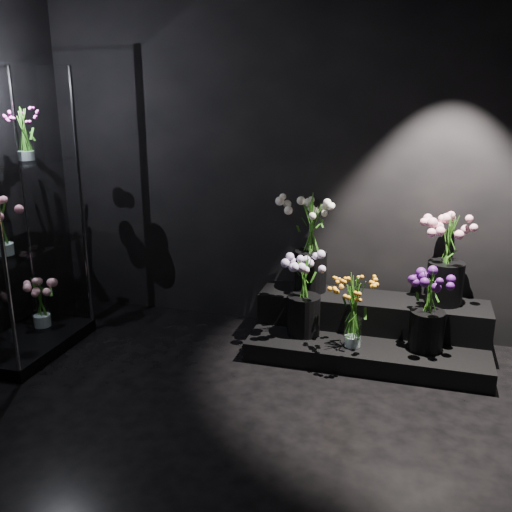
% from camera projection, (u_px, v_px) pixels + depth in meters
% --- Properties ---
extents(floor, '(4.00, 4.00, 0.00)m').
position_uv_depth(floor, '(184.00, 455.00, 3.20)').
color(floor, black).
rests_on(floor, ground).
extents(wall_back, '(4.00, 0.00, 4.00)m').
position_uv_depth(wall_back, '(275.00, 161.00, 4.63)').
color(wall_back, black).
rests_on(wall_back, floor).
extents(display_riser, '(1.77, 0.79, 0.39)m').
position_uv_depth(display_riser, '(369.00, 330.00, 4.43)').
color(display_riser, black).
rests_on(display_riser, floor).
extents(display_case, '(0.58, 0.97, 2.13)m').
position_uv_depth(display_case, '(14.00, 217.00, 4.17)').
color(display_case, black).
rests_on(display_case, floor).
extents(bouquet_orange_bells, '(0.28, 0.28, 0.55)m').
position_uv_depth(bouquet_orange_bells, '(354.00, 310.00, 4.11)').
color(bouquet_orange_bells, white).
rests_on(bouquet_orange_bells, display_riser).
extents(bouquet_lilac, '(0.35, 0.35, 0.63)m').
position_uv_depth(bouquet_lilac, '(304.00, 290.00, 4.31)').
color(bouquet_lilac, black).
rests_on(bouquet_lilac, display_riser).
extents(bouquet_purple, '(0.38, 0.38, 0.61)m').
position_uv_depth(bouquet_purple, '(429.00, 305.00, 4.06)').
color(bouquet_purple, black).
rests_on(bouquet_purple, display_riser).
extents(bouquet_cream_roses, '(0.51, 0.51, 0.78)m').
position_uv_depth(bouquet_cream_roses, '(311.00, 236.00, 4.50)').
color(bouquet_cream_roses, black).
rests_on(bouquet_cream_roses, display_riser).
extents(bouquet_pink_roses, '(0.38, 0.38, 0.68)m').
position_uv_depth(bouquet_pink_roses, '(448.00, 255.00, 4.25)').
color(bouquet_pink_roses, black).
rests_on(bouquet_pink_roses, display_riser).
extents(bouquet_case_pink, '(0.31, 0.31, 0.42)m').
position_uv_depth(bouquet_case_pink, '(1.00, 225.00, 3.99)').
color(bouquet_case_pink, white).
rests_on(bouquet_case_pink, display_case).
extents(bouquet_case_magenta, '(0.25, 0.25, 0.40)m').
position_uv_depth(bouquet_case_magenta, '(24.00, 132.00, 4.13)').
color(bouquet_case_magenta, white).
rests_on(bouquet_case_magenta, display_case).
extents(bouquet_case_base_pink, '(0.45, 0.45, 0.42)m').
position_uv_depth(bouquet_case_base_pink, '(40.00, 300.00, 4.60)').
color(bouquet_case_base_pink, white).
rests_on(bouquet_case_base_pink, display_case).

